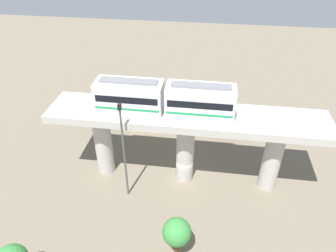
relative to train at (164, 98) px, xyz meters
name	(u,v)px	position (x,y,z in m)	size (l,w,h in m)	color
ground_plane	(184,177)	(0.00, 2.22, -10.14)	(120.00, 120.00, 0.00)	#706654
viaduct	(186,131)	(0.00, 2.22, -3.74)	(5.20, 28.00, 8.61)	#B7B2AA
train	(164,98)	(0.00, 0.00, 0.00)	(2.64, 13.55, 3.24)	white
parked_car_black	(228,126)	(-9.95, 7.21, -9.40)	(2.54, 4.46, 1.76)	black
parked_car_yellow	(147,122)	(-9.39, -4.01, -9.40)	(2.78, 4.51, 1.76)	yellow
parked_car_red	(183,112)	(-12.78, 0.82, -9.40)	(1.92, 4.25, 1.76)	red
tree_near_viaduct	(99,104)	(-8.73, -10.30, -6.59)	(3.57, 3.57, 5.35)	brown
tree_mid_lot	(177,232)	(9.91, 2.50, -7.00)	(2.45, 2.45, 4.41)	brown
signal_post	(124,149)	(3.40, -3.49, -4.00)	(0.44, 0.28, 11.21)	#4C4C51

